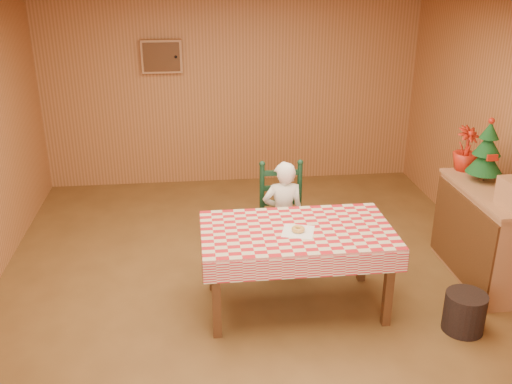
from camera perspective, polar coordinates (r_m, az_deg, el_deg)
ground at (r=5.43m, az=0.25°, el=-10.11°), size 6.00×6.00×0.00m
cabin_walls at (r=5.23m, az=-0.45°, el=10.30°), size 5.10×6.05×2.65m
dining_table at (r=4.93m, az=4.10°, el=-4.56°), size 1.66×0.96×0.77m
ladder_chair at (r=5.71m, az=2.63°, el=-2.66°), size 0.44×0.40×1.08m
seated_child at (r=5.64m, az=2.73°, el=-2.36°), size 0.41×0.27×1.12m
napkin at (r=4.85m, az=4.24°, el=-3.95°), size 0.32×0.32×0.00m
donut at (r=4.84m, az=4.24°, el=-3.72°), size 0.14×0.14×0.04m
shelf_unit at (r=5.89m, az=22.05°, el=-3.98°), size 0.54×1.24×0.93m
christmas_tree at (r=5.83m, az=22.06°, el=3.68°), size 0.34×0.34×0.62m
flower_arrangement at (r=6.08m, az=20.28°, el=4.08°), size 0.32×0.32×0.45m
storage_bin at (r=5.18m, az=20.13°, el=-11.22°), size 0.44×0.44×0.34m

